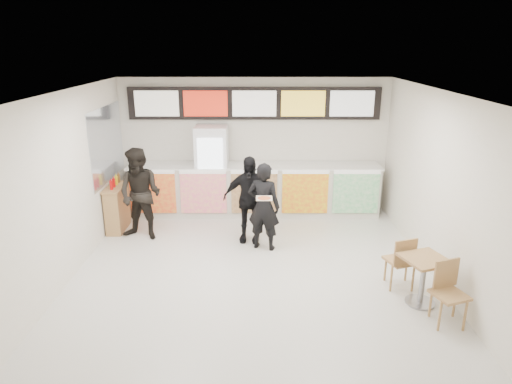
{
  "coord_description": "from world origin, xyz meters",
  "views": [
    {
      "loc": [
        0.07,
        -6.64,
        3.7
      ],
      "look_at": [
        0.04,
        1.2,
        1.13
      ],
      "focal_mm": 32.0,
      "sensor_mm": 36.0,
      "label": 1
    }
  ],
  "objects_px": {
    "customer_main": "(264,207)",
    "customer_left": "(140,194)",
    "cafe_table": "(424,272)",
    "condiment_ledge": "(117,208)",
    "service_counter": "(254,190)",
    "customer_mid": "(249,199)",
    "drinks_fridge": "(212,171)"
  },
  "relations": [
    {
      "from": "service_counter",
      "to": "customer_mid",
      "type": "relative_size",
      "value": 3.27
    },
    {
      "from": "customer_main",
      "to": "cafe_table",
      "type": "relative_size",
      "value": 1.07
    },
    {
      "from": "condiment_ledge",
      "to": "service_counter",
      "type": "bearing_deg",
      "value": 18.22
    },
    {
      "from": "service_counter",
      "to": "customer_mid",
      "type": "xyz_separation_m",
      "value": [
        -0.09,
        -1.48,
        0.28
      ]
    },
    {
      "from": "drinks_fridge",
      "to": "condiment_ledge",
      "type": "distance_m",
      "value": 2.17
    },
    {
      "from": "customer_mid",
      "to": "service_counter",
      "type": "bearing_deg",
      "value": 92.72
    },
    {
      "from": "customer_mid",
      "to": "cafe_table",
      "type": "relative_size",
      "value": 1.09
    },
    {
      "from": "condiment_ledge",
      "to": "drinks_fridge",
      "type": "bearing_deg",
      "value": 26.62
    },
    {
      "from": "drinks_fridge",
      "to": "customer_mid",
      "type": "xyz_separation_m",
      "value": [
        0.84,
        -1.49,
        -0.15
      ]
    },
    {
      "from": "service_counter",
      "to": "customer_left",
      "type": "bearing_deg",
      "value": -148.19
    },
    {
      "from": "customer_main",
      "to": "customer_left",
      "type": "distance_m",
      "value": 2.43
    },
    {
      "from": "customer_main",
      "to": "cafe_table",
      "type": "xyz_separation_m",
      "value": [
        2.31,
        -1.93,
        -0.32
      ]
    },
    {
      "from": "service_counter",
      "to": "customer_mid",
      "type": "distance_m",
      "value": 1.51
    },
    {
      "from": "cafe_table",
      "to": "customer_main",
      "type": "bearing_deg",
      "value": 120.87
    },
    {
      "from": "service_counter",
      "to": "customer_mid",
      "type": "bearing_deg",
      "value": -93.67
    },
    {
      "from": "cafe_table",
      "to": "condiment_ledge",
      "type": "bearing_deg",
      "value": 132.61
    },
    {
      "from": "drinks_fridge",
      "to": "condiment_ledge",
      "type": "bearing_deg",
      "value": -153.38
    },
    {
      "from": "service_counter",
      "to": "customer_main",
      "type": "xyz_separation_m",
      "value": [
        0.19,
        -1.84,
        0.26
      ]
    },
    {
      "from": "drinks_fridge",
      "to": "customer_left",
      "type": "relative_size",
      "value": 1.1
    },
    {
      "from": "customer_left",
      "to": "drinks_fridge",
      "type": "bearing_deg",
      "value": 63.62
    },
    {
      "from": "customer_left",
      "to": "condiment_ledge",
      "type": "relative_size",
      "value": 1.63
    },
    {
      "from": "cafe_table",
      "to": "customer_left",
      "type": "bearing_deg",
      "value": 133.63
    },
    {
      "from": "drinks_fridge",
      "to": "customer_main",
      "type": "xyz_separation_m",
      "value": [
        1.12,
        -1.85,
        -0.17
      ]
    },
    {
      "from": "cafe_table",
      "to": "condiment_ledge",
      "type": "xyz_separation_m",
      "value": [
        -5.32,
        2.84,
        -0.04
      ]
    },
    {
      "from": "customer_mid",
      "to": "cafe_table",
      "type": "xyz_separation_m",
      "value": [
        2.59,
        -2.29,
        -0.33
      ]
    },
    {
      "from": "cafe_table",
      "to": "condiment_ledge",
      "type": "distance_m",
      "value": 6.03
    },
    {
      "from": "service_counter",
      "to": "condiment_ledge",
      "type": "bearing_deg",
      "value": -161.78
    },
    {
      "from": "customer_mid",
      "to": "cafe_table",
      "type": "height_order",
      "value": "customer_mid"
    },
    {
      "from": "drinks_fridge",
      "to": "customer_mid",
      "type": "relative_size",
      "value": 1.18
    },
    {
      "from": "cafe_table",
      "to": "drinks_fridge",
      "type": "bearing_deg",
      "value": 112.93
    },
    {
      "from": "drinks_fridge",
      "to": "customer_left",
      "type": "height_order",
      "value": "drinks_fridge"
    },
    {
      "from": "service_counter",
      "to": "drinks_fridge",
      "type": "distance_m",
      "value": 1.03
    }
  ]
}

